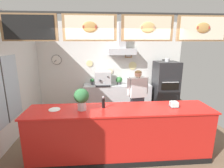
% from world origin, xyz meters
% --- Properties ---
extents(ground_plane, '(5.84, 5.84, 0.00)m').
position_xyz_m(ground_plane, '(0.00, 0.00, 0.00)').
color(ground_plane, brown).
extents(back_wall_assembly, '(4.86, 2.54, 2.91)m').
position_xyz_m(back_wall_assembly, '(0.02, 2.13, 1.56)').
color(back_wall_assembly, gray).
rests_on(back_wall_assembly, ground_plane).
extents(service_counter, '(3.52, 0.72, 1.03)m').
position_xyz_m(service_counter, '(0.00, -0.47, 0.51)').
color(service_counter, red).
rests_on(service_counter, ground_plane).
extents(back_prep_counter, '(2.16, 0.61, 0.91)m').
position_xyz_m(back_prep_counter, '(0.19, 1.90, 0.45)').
color(back_prep_counter, silver).
rests_on(back_prep_counter, ground_plane).
extents(pizza_oven, '(0.70, 0.74, 1.77)m').
position_xyz_m(pizza_oven, '(1.72, 1.66, 0.84)').
color(pizza_oven, '#232326').
rests_on(pizza_oven, ground_plane).
extents(shop_worker, '(0.57, 0.29, 1.56)m').
position_xyz_m(shop_worker, '(0.60, 0.71, 0.84)').
color(shop_worker, '#232328').
rests_on(shop_worker, ground_plane).
extents(espresso_machine, '(0.50, 0.51, 0.44)m').
position_xyz_m(espresso_machine, '(-0.27, 1.87, 1.13)').
color(espresso_machine, '#B7BABF').
rests_on(espresso_machine, back_prep_counter).
extents(potted_thyme, '(0.22, 0.22, 0.25)m').
position_xyz_m(potted_thyme, '(0.25, 1.90, 1.05)').
color(potted_thyme, '#4C4C51').
rests_on(potted_thyme, back_prep_counter).
extents(potted_oregano, '(0.13, 0.13, 0.21)m').
position_xyz_m(potted_oregano, '(-0.62, 1.92, 1.03)').
color(potted_oregano, '#4C4C51').
rests_on(potted_oregano, back_prep_counter).
extents(condiment_plate, '(0.21, 0.21, 0.01)m').
position_xyz_m(condiment_plate, '(-1.23, -0.44, 1.03)').
color(condiment_plate, white).
rests_on(condiment_plate, service_counter).
extents(basil_vase, '(0.27, 0.27, 0.41)m').
position_xyz_m(basil_vase, '(-0.72, -0.48, 1.26)').
color(basil_vase, silver).
rests_on(basil_vase, service_counter).
extents(napkin_holder, '(0.17, 0.16, 0.12)m').
position_xyz_m(napkin_holder, '(1.05, -0.46, 1.08)').
color(napkin_holder, '#262628').
rests_on(napkin_holder, service_counter).
extents(pepper_grinder, '(0.06, 0.06, 0.23)m').
position_xyz_m(pepper_grinder, '(-0.32, -0.40, 1.14)').
color(pepper_grinder, black).
rests_on(pepper_grinder, service_counter).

